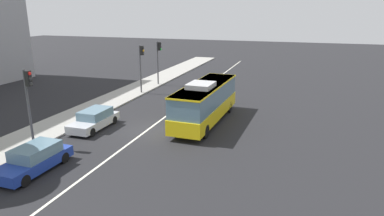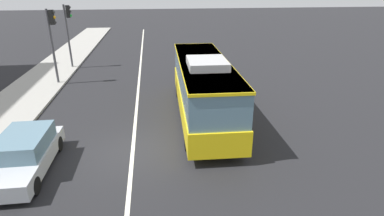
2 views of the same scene
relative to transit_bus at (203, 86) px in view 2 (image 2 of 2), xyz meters
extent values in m
plane|color=black|center=(-3.10, 3.62, -1.81)|extent=(160.00, 160.00, 0.00)
cube|color=silver|center=(-3.10, 3.62, -1.80)|extent=(76.00, 0.16, 0.01)
cube|color=yellow|center=(0.02, 0.00, -0.83)|extent=(10.08, 2.83, 1.10)
cube|color=slate|center=(0.02, 0.00, 0.50)|extent=(9.88, 2.75, 1.58)
cube|color=yellow|center=(0.02, 0.00, 1.23)|extent=(9.98, 2.80, 0.12)
cube|color=#B2B2B2|center=(-1.18, 0.04, 1.47)|extent=(2.26, 1.87, 0.36)
cylinder|color=black|center=(3.46, 0.99, -1.31)|extent=(1.01, 0.33, 1.00)
cylinder|color=black|center=(3.39, -1.21, -1.31)|extent=(1.01, 0.33, 1.00)
cylinder|color=black|center=(-3.34, 1.21, -1.31)|extent=(1.01, 0.33, 1.00)
cylinder|color=black|center=(-3.41, -0.99, -1.31)|extent=(1.01, 0.33, 1.00)
cube|color=#B7BABF|center=(-4.17, 7.60, -1.29)|extent=(4.51, 1.81, 0.60)
cube|color=slate|center=(-3.92, 7.60, -0.67)|extent=(2.53, 1.66, 0.64)
cylinder|color=black|center=(-5.68, 6.80, -1.49)|extent=(0.64, 0.22, 0.64)
cylinder|color=black|center=(-2.68, 6.79, -1.49)|extent=(0.64, 0.22, 0.64)
cylinder|color=black|center=(-2.67, 8.39, -1.49)|extent=(0.64, 0.22, 0.64)
cylinder|color=#47474C|center=(7.24, 9.35, 0.79)|extent=(0.16, 0.16, 5.20)
cube|color=black|center=(7.24, 9.07, 2.84)|extent=(0.33, 0.29, 0.96)
sphere|color=#2D2D2D|center=(7.23, 8.92, 3.16)|extent=(0.22, 0.22, 0.22)
sphere|color=#F9A514|center=(7.23, 8.92, 2.84)|extent=(0.22, 0.22, 0.22)
sphere|color=#2D2D2D|center=(7.23, 8.92, 2.52)|extent=(0.22, 0.22, 0.22)
cylinder|color=#47474C|center=(11.77, 9.35, 0.79)|extent=(0.16, 0.16, 5.20)
cube|color=black|center=(11.79, 9.07, 2.84)|extent=(0.34, 0.30, 0.96)
sphere|color=#2D2D2D|center=(11.80, 8.92, 3.16)|extent=(0.22, 0.22, 0.22)
sphere|color=#2D2D2D|center=(11.80, 8.92, 2.84)|extent=(0.22, 0.22, 0.22)
sphere|color=#1ED838|center=(11.80, 8.92, 2.52)|extent=(0.22, 0.22, 0.22)
camera|label=1|loc=(-24.95, -7.17, 6.88)|focal=31.65mm
camera|label=2|loc=(-15.01, 2.61, 4.94)|focal=28.69mm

